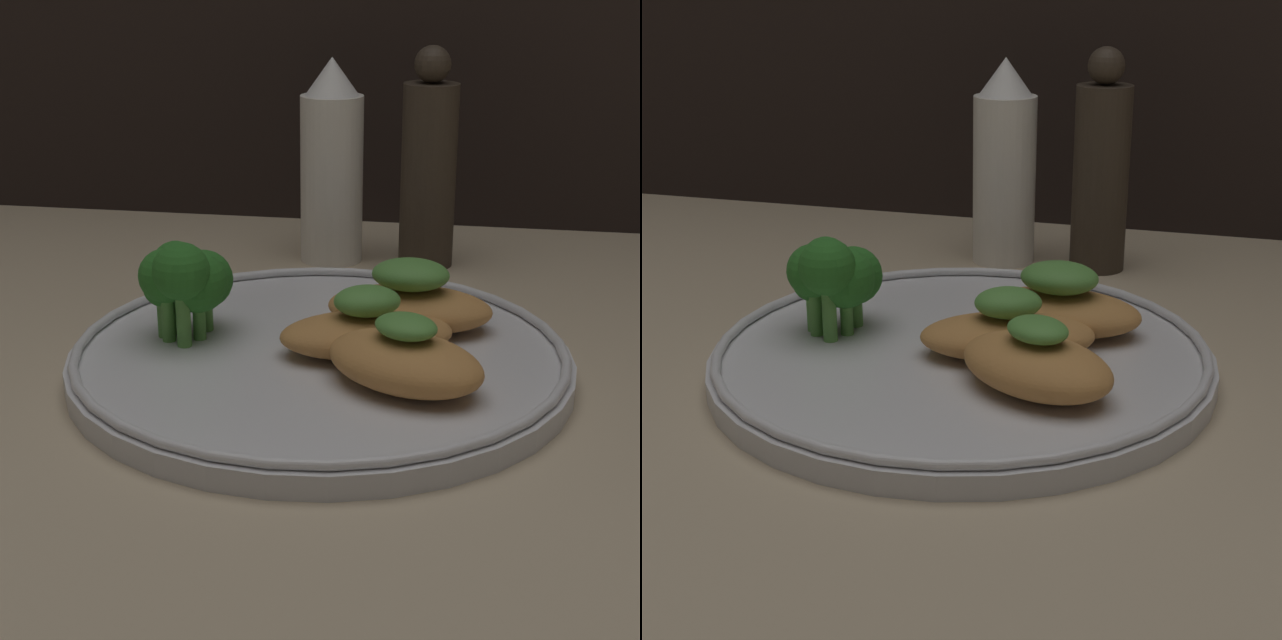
% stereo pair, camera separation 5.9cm
% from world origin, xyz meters
% --- Properties ---
extents(ground_plane, '(1.80, 1.80, 0.01)m').
position_xyz_m(ground_plane, '(0.00, 0.00, -0.01)').
color(ground_plane, tan).
extents(plate, '(0.31, 0.31, 0.02)m').
position_xyz_m(plate, '(0.00, 0.00, 0.01)').
color(plate, silver).
rests_on(plate, ground_plane).
extents(grilled_meat_front, '(0.11, 0.10, 0.04)m').
position_xyz_m(grilled_meat_front, '(0.06, -0.04, 0.03)').
color(grilled_meat_front, '#BC7F42').
rests_on(grilled_meat_front, plate).
extents(grilled_meat_middle, '(0.12, 0.09, 0.04)m').
position_xyz_m(grilled_meat_middle, '(0.03, 0.00, 0.03)').
color(grilled_meat_middle, '#BC7F42').
rests_on(grilled_meat_middle, plate).
extents(grilled_meat_back, '(0.11, 0.06, 0.05)m').
position_xyz_m(grilled_meat_back, '(0.05, 0.05, 0.03)').
color(grilled_meat_back, '#BC7F42').
rests_on(grilled_meat_back, plate).
extents(broccoli_bunch, '(0.05, 0.07, 0.07)m').
position_xyz_m(broccoli_bunch, '(-0.09, 0.01, 0.05)').
color(broccoli_bunch, '#569942').
rests_on(broccoli_bunch, plate).
extents(sauce_bottle, '(0.05, 0.05, 0.17)m').
position_xyz_m(sauce_bottle, '(-0.03, 0.23, 0.08)').
color(sauce_bottle, white).
rests_on(sauce_bottle, ground_plane).
extents(pepper_grinder, '(0.04, 0.04, 0.18)m').
position_xyz_m(pepper_grinder, '(0.05, 0.23, 0.08)').
color(pepper_grinder, '#382D23').
rests_on(pepper_grinder, ground_plane).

